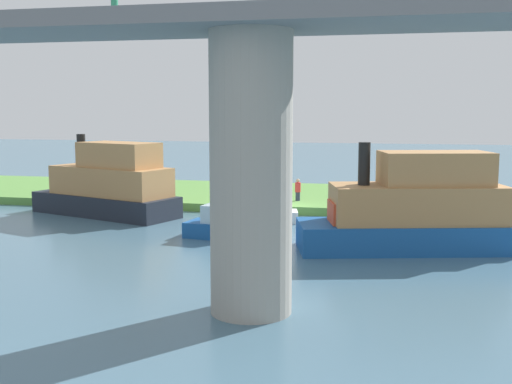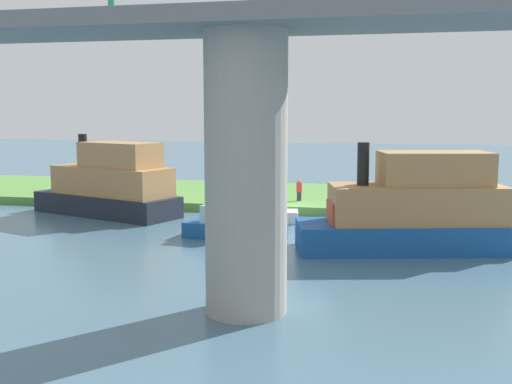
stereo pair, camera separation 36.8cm
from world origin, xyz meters
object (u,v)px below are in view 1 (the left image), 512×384
object	(u,v)px
skiff_small	(109,186)
riverboat_paddlewheel	(258,213)
bridge_pylon	(251,175)
person_on_bank	(298,190)
mooring_post	(439,201)
houseboat_blue	(413,211)
motorboat_red	(232,227)

from	to	relation	value
skiff_small	riverboat_paddlewheel	distance (m)	9.16
bridge_pylon	person_on_bank	bearing A→B (deg)	-85.17
mooring_post	person_on_bank	bearing A→B (deg)	-11.99
bridge_pylon	houseboat_blue	world-z (taller)	bridge_pylon
person_on_bank	riverboat_paddlewheel	xyz separation A→B (m)	(1.41, 5.22, -0.71)
motorboat_red	riverboat_paddlewheel	distance (m)	4.68
bridge_pylon	skiff_small	xyz separation A→B (m)	(12.22, -15.65, -2.52)
person_on_bank	mooring_post	bearing A→B (deg)	168.01
skiff_small	person_on_bank	bearing A→B (deg)	-154.64
mooring_post	motorboat_red	distance (m)	13.01
bridge_pylon	person_on_bank	distance (m)	20.91
houseboat_blue	motorboat_red	distance (m)	8.59
bridge_pylon	skiff_small	bearing A→B (deg)	-52.01
motorboat_red	person_on_bank	bearing A→B (deg)	-99.69
person_on_bank	skiff_small	distance (m)	11.61
mooring_post	riverboat_paddlewheel	distance (m)	10.48
mooring_post	riverboat_paddlewheel	world-z (taller)	mooring_post
person_on_bank	houseboat_blue	distance (m)	12.59
mooring_post	skiff_small	size ratio (longest dim) A/B	0.11
person_on_bank	motorboat_red	bearing A→B (deg)	80.31
bridge_pylon	motorboat_red	size ratio (longest dim) A/B	1.68
person_on_bank	motorboat_red	xyz separation A→B (m)	(1.69, 9.90, -0.62)
bridge_pylon	motorboat_red	bearing A→B (deg)	-72.24
bridge_pylon	skiff_small	size ratio (longest dim) A/B	0.88
houseboat_blue	motorboat_red	bearing A→B (deg)	-4.68
motorboat_red	riverboat_paddlewheel	size ratio (longest dim) A/B	1.18
person_on_bank	mooring_post	distance (m)	8.67
person_on_bank	riverboat_paddlewheel	world-z (taller)	person_on_bank
motorboat_red	skiff_small	distance (m)	10.14
riverboat_paddlewheel	bridge_pylon	bearing A→B (deg)	101.58
mooring_post	houseboat_blue	size ratio (longest dim) A/B	0.11
bridge_pylon	mooring_post	bearing A→B (deg)	-109.71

